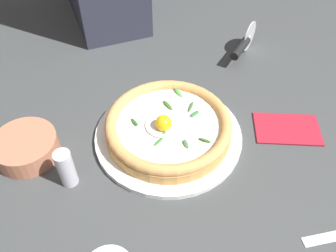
{
  "coord_description": "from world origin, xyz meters",
  "views": [
    {
      "loc": [
        -0.13,
        -0.47,
        0.57
      ],
      "look_at": [
        0.03,
        0.0,
        0.03
      ],
      "focal_mm": 38.02,
      "sensor_mm": 36.0,
      "label": 1
    }
  ],
  "objects": [
    {
      "name": "ground_plane",
      "position": [
        0.0,
        0.0,
        -0.01
      ],
      "size": [
        2.4,
        2.4,
        0.03
      ],
      "primitive_type": "cube",
      "color": "#3C3F40",
      "rests_on": "ground"
    },
    {
      "name": "side_bowl",
      "position": [
        -0.25,
        0.05,
        0.02
      ],
      "size": [
        0.13,
        0.13,
        0.04
      ],
      "primitive_type": "cylinder",
      "color": "#BA7253",
      "rests_on": "ground"
    },
    {
      "name": "pizza_plate",
      "position": [
        0.03,
        0.0,
        0.01
      ],
      "size": [
        0.31,
        0.31,
        0.01
      ],
      "primitive_type": "cylinder",
      "color": "white",
      "rests_on": "ground"
    },
    {
      "name": "pepper_shaker",
      "position": [
        -0.18,
        -0.05,
        0.04
      ],
      "size": [
        0.03,
        0.03,
        0.08
      ],
      "primitive_type": "cylinder",
      "color": "silver",
      "rests_on": "ground"
    },
    {
      "name": "pizza_cutter",
      "position": [
        0.31,
        0.21,
        0.04
      ],
      "size": [
        0.12,
        0.11,
        0.08
      ],
      "color": "silver",
      "rests_on": "ground"
    },
    {
      "name": "pizza",
      "position": [
        0.03,
        0.0,
        0.03
      ],
      "size": [
        0.26,
        0.26,
        0.06
      ],
      "color": "tan",
      "rests_on": "pizza_plate"
    },
    {
      "name": "folded_napkin",
      "position": [
        0.29,
        -0.06,
        0.0
      ],
      "size": [
        0.16,
        0.14,
        0.01
      ],
      "primitive_type": "cube",
      "rotation": [
        0.0,
        0.0,
        2.76
      ],
      "color": "maroon",
      "rests_on": "ground"
    }
  ]
}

